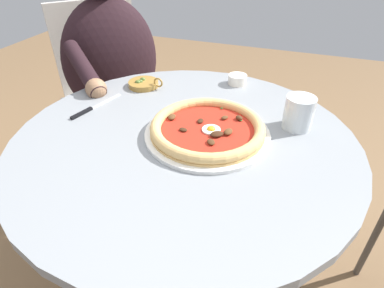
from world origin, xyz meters
name	(u,v)px	position (x,y,z in m)	size (l,w,h in m)	color
ground_plane	(187,286)	(0.00, 0.00, -0.01)	(6.00, 6.00, 0.02)	brown
dining_table	(185,179)	(0.00, 0.00, 0.56)	(0.92, 0.92, 0.71)	gray
pizza_on_plate	(207,129)	(-0.06, -0.03, 0.73)	(0.34, 0.34, 0.04)	white
water_glass	(298,114)	(-0.28, -0.15, 0.75)	(0.08, 0.08, 0.09)	silver
steak_knife	(90,109)	(0.32, -0.03, 0.71)	(0.06, 0.19, 0.01)	silver
ramekin_capers	(238,79)	(-0.06, -0.38, 0.73)	(0.06, 0.06, 0.03)	white
olive_pan	(144,84)	(0.24, -0.24, 0.72)	(0.13, 0.10, 0.04)	olive
diner_person	(117,103)	(0.50, -0.44, 0.50)	(0.44, 0.57, 1.12)	#282833
cafe_chair_diner	(107,84)	(0.61, -0.55, 0.54)	(0.61, 0.61, 0.90)	beige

